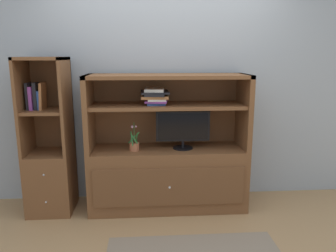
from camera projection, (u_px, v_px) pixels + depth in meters
name	position (u px, v px, depth m)	size (l,w,h in m)	color
ground_plane	(170.00, 224.00, 3.20)	(8.00, 8.00, 0.00)	tan
painted_rear_wall	(165.00, 75.00, 3.63)	(6.00, 0.10, 2.80)	#9EA8B2
media_console	(168.00, 165.00, 3.49)	(1.65, 0.54, 1.43)	brown
tv_monitor	(183.00, 129.00, 3.39)	(0.56, 0.21, 0.39)	black
potted_plant	(134.00, 146.00, 3.35)	(0.12, 0.13, 0.30)	#B26642
magazine_stack	(155.00, 96.00, 3.32)	(0.29, 0.35, 0.16)	#2D519E
bookshelf_tall	(50.00, 161.00, 3.39)	(0.45, 0.47, 1.60)	brown
upright_book_row	(36.00, 97.00, 3.24)	(0.17, 0.18, 0.27)	black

